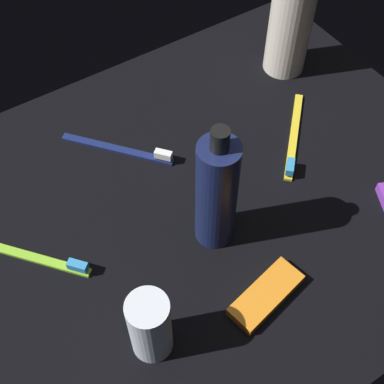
% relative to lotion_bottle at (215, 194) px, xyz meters
% --- Properties ---
extents(ground_plane, '(0.84, 0.64, 0.01)m').
position_rel_lotion_bottle_xyz_m(ground_plane, '(-0.00, -0.06, -0.10)').
color(ground_plane, black).
extents(lotion_bottle, '(0.05, 0.05, 0.20)m').
position_rel_lotion_bottle_xyz_m(lotion_bottle, '(0.00, 0.00, 0.00)').
color(lotion_bottle, '#161E48').
rests_on(lotion_bottle, ground_plane).
extents(bodywash_bottle, '(0.07, 0.07, 0.19)m').
position_rel_lotion_bottle_xyz_m(bodywash_bottle, '(-0.29, -0.22, -0.00)').
color(bodywash_bottle, silver).
rests_on(bodywash_bottle, ground_plane).
extents(deodorant_stick, '(0.05, 0.05, 0.11)m').
position_rel_lotion_bottle_xyz_m(deodorant_stick, '(0.15, 0.09, -0.04)').
color(deodorant_stick, silver).
rests_on(deodorant_stick, ground_plane).
extents(toothbrush_navy, '(0.13, 0.15, 0.02)m').
position_rel_lotion_bottle_xyz_m(toothbrush_navy, '(0.03, -0.19, -0.08)').
color(toothbrush_navy, navy).
rests_on(toothbrush_navy, ground_plane).
extents(toothbrush_yellow, '(0.14, 0.14, 0.02)m').
position_rel_lotion_bottle_xyz_m(toothbrush_yellow, '(-0.20, -0.07, -0.08)').
color(toothbrush_yellow, yellow).
rests_on(toothbrush_yellow, ground_plane).
extents(toothbrush_lime, '(0.13, 0.14, 0.02)m').
position_rel_lotion_bottle_xyz_m(toothbrush_lime, '(0.22, -0.09, -0.08)').
color(toothbrush_lime, '#8CD133').
rests_on(toothbrush_lime, ground_plane).
extents(snack_bar_orange, '(0.11, 0.06, 0.01)m').
position_rel_lotion_bottle_xyz_m(snack_bar_orange, '(-0.01, 0.11, -0.08)').
color(snack_bar_orange, orange).
rests_on(snack_bar_orange, ground_plane).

